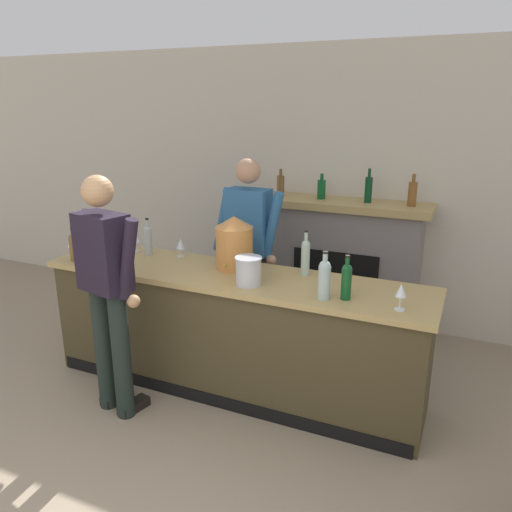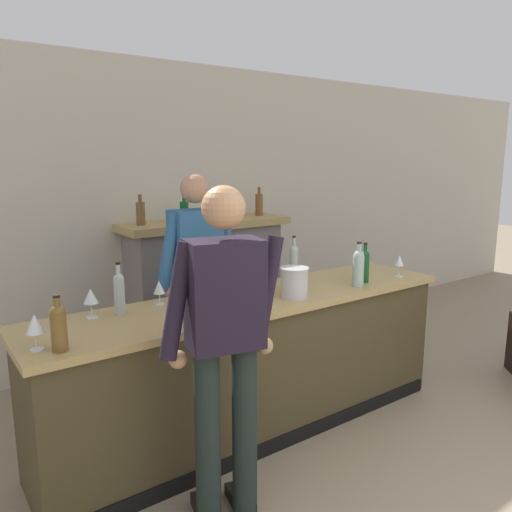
# 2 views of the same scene
# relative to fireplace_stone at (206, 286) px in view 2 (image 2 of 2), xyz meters

# --- Properties ---
(wall_back_panel) EXTENTS (12.00, 0.07, 2.75)m
(wall_back_panel) POSITION_rel_fireplace_stone_xyz_m (-0.29, 0.26, 0.71)
(wall_back_panel) COLOR beige
(wall_back_panel) RESTS_ON ground_plane
(bar_counter) EXTENTS (3.02, 0.69, 0.96)m
(bar_counter) POSITION_rel_fireplace_stone_xyz_m (-0.47, -1.46, -0.18)
(bar_counter) COLOR #443A22
(bar_counter) RESTS_ON ground_plane
(fireplace_stone) EXTENTS (1.65, 0.52, 1.62)m
(fireplace_stone) POSITION_rel_fireplace_stone_xyz_m (0.00, 0.00, 0.00)
(fireplace_stone) COLOR gray
(fireplace_stone) RESTS_ON ground_plane
(potted_plant_corner) EXTENTS (0.35, 0.37, 0.66)m
(potted_plant_corner) POSITION_rel_fireplace_stone_xyz_m (2.20, -0.38, -0.35)
(potted_plant_corner) COLOR #935945
(potted_plant_corner) RESTS_ON ground_plane
(person_customer) EXTENTS (0.65, 0.37, 1.75)m
(person_customer) POSITION_rel_fireplace_stone_xyz_m (-1.11, -2.11, 0.31)
(person_customer) COLOR black
(person_customer) RESTS_ON ground_plane
(person_bartender) EXTENTS (0.66, 0.30, 1.76)m
(person_bartender) POSITION_rel_fireplace_stone_xyz_m (-0.60, -0.90, 0.32)
(person_bartender) COLOR #4A4138
(person_bartender) RESTS_ON ground_plane
(copper_dispenser) EXTENTS (0.29, 0.33, 0.41)m
(copper_dispenser) POSITION_rel_fireplace_stone_xyz_m (-0.51, -1.33, 0.51)
(copper_dispenser) COLOR #CC833F
(copper_dispenser) RESTS_ON bar_counter
(ice_bucket_steel) EXTENTS (0.19, 0.19, 0.20)m
(ice_bucket_steel) POSITION_rel_fireplace_stone_xyz_m (-0.26, -1.62, 0.40)
(ice_bucket_steel) COLOR silver
(ice_bucket_steel) RESTS_ON bar_counter
(wine_bottle_chardonnay_pale) EXTENTS (0.07, 0.07, 0.30)m
(wine_bottle_chardonnay_pale) POSITION_rel_fireplace_stone_xyz_m (0.44, -1.61, 0.43)
(wine_bottle_chardonnay_pale) COLOR #11491F
(wine_bottle_chardonnay_pale) RESTS_ON bar_counter
(wine_bottle_rose_blush) EXTENTS (0.06, 0.06, 0.34)m
(wine_bottle_rose_blush) POSITION_rel_fireplace_stone_xyz_m (0.04, -1.26, 0.45)
(wine_bottle_rose_blush) COLOR #A4BCAF
(wine_bottle_rose_blush) RESTS_ON bar_counter
(wine_bottle_merlot_tall) EXTENTS (0.08, 0.08, 0.33)m
(wine_bottle_merlot_tall) POSITION_rel_fireplace_stone_xyz_m (0.31, -1.66, 0.44)
(wine_bottle_merlot_tall) COLOR #9FB8B3
(wine_bottle_merlot_tall) RESTS_ON bar_counter
(wine_bottle_port_short) EXTENTS (0.06, 0.06, 0.32)m
(wine_bottle_port_short) POSITION_rel_fireplace_stone_xyz_m (-1.34, -1.30, 0.44)
(wine_bottle_port_short) COLOR #A8B4B5
(wine_bottle_port_short) RESTS_ON bar_counter
(wine_bottle_cabernet_heavy) EXTENTS (0.08, 0.08, 0.28)m
(wine_bottle_cabernet_heavy) POSITION_rel_fireplace_stone_xyz_m (-1.79, -1.69, 0.42)
(wine_bottle_cabernet_heavy) COLOR brown
(wine_bottle_cabernet_heavy) RESTS_ON bar_counter
(wine_glass_front_right) EXTENTS (0.07, 0.07, 0.15)m
(wine_glass_front_right) POSITION_rel_fireplace_stone_xyz_m (-1.06, -1.24, 0.40)
(wine_glass_front_right) COLOR silver
(wine_glass_front_right) RESTS_ON bar_counter
(wine_glass_near_bucket) EXTENTS (0.07, 0.07, 0.17)m
(wine_glass_near_bucket) POSITION_rel_fireplace_stone_xyz_m (0.79, -1.64, 0.42)
(wine_glass_near_bucket) COLOR silver
(wine_glass_near_bucket) RESTS_ON bar_counter
(wine_glass_front_left) EXTENTS (0.09, 0.09, 0.18)m
(wine_glass_front_left) POSITION_rel_fireplace_stone_xyz_m (-1.50, -1.27, 0.42)
(wine_glass_front_left) COLOR silver
(wine_glass_front_left) RESTS_ON bar_counter
(wine_glass_back_row) EXTENTS (0.09, 0.09, 0.18)m
(wine_glass_back_row) POSITION_rel_fireplace_stone_xyz_m (-1.88, -1.61, 0.43)
(wine_glass_back_row) COLOR silver
(wine_glass_back_row) RESTS_ON bar_counter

